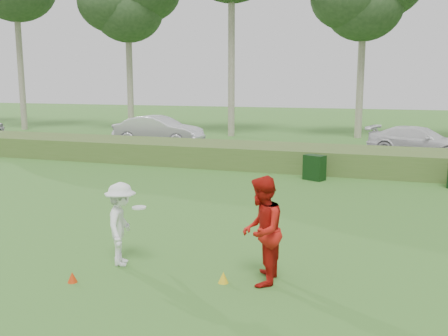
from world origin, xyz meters
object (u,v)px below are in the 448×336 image
at_px(cone_yellow, 223,277).
at_px(utility_cabinet, 314,168).
at_px(player_red, 262,231).
at_px(cone_orange, 72,277).
at_px(car_mid, 159,131).
at_px(car_right, 419,141).
at_px(player_white, 121,224).

distance_m(cone_yellow, utility_cabinet, 10.01).
bearing_deg(player_red, cone_orange, -76.18).
relative_size(cone_yellow, car_mid, 0.04).
relative_size(player_red, car_mid, 0.39).
bearing_deg(car_mid, car_right, -88.57).
height_order(cone_yellow, car_right, car_right).
relative_size(player_white, car_mid, 0.33).
height_order(utility_cabinet, car_mid, car_mid).
xyz_separation_m(cone_yellow, car_mid, (-9.53, 16.75, 0.77)).
xyz_separation_m(cone_orange, car_mid, (-6.97, 17.60, 0.77)).
bearing_deg(cone_yellow, player_white, 173.82).
bearing_deg(utility_cabinet, cone_yellow, -65.40).
relative_size(player_red, utility_cabinet, 2.11).
xyz_separation_m(cone_orange, car_right, (6.45, 18.00, 0.66)).
bearing_deg(player_red, car_right, 164.49).
relative_size(cone_orange, utility_cabinet, 0.21).
distance_m(player_red, car_right, 17.24).
distance_m(cone_yellow, car_mid, 19.29).
distance_m(player_white, player_red, 2.81).
bearing_deg(player_red, car_mid, -153.05).
bearing_deg(car_mid, player_white, -156.25).
distance_m(player_white, utility_cabinet, 10.02).
relative_size(player_white, player_red, 0.84).
bearing_deg(cone_yellow, player_red, 18.87).
xyz_separation_m(player_white, utility_cabinet, (2.24, 9.76, -0.36)).
xyz_separation_m(cone_yellow, utility_cabinet, (0.07, 10.00, 0.36)).
height_order(player_white, player_red, player_red).
bearing_deg(car_mid, utility_cabinet, -125.39).
bearing_deg(player_red, cone_yellow, -75.76).
height_order(cone_yellow, utility_cabinet, utility_cabinet).
bearing_deg(player_red, player_white, -95.01).
distance_m(car_mid, car_right, 13.42).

